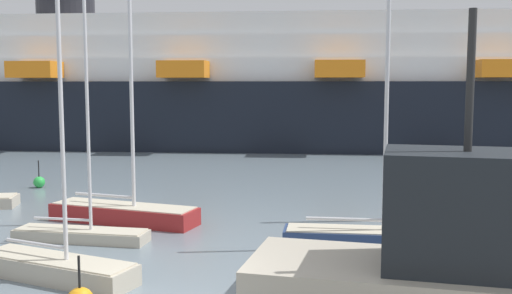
{
  "coord_description": "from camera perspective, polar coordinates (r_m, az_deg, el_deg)",
  "views": [
    {
      "loc": [
        3.55,
        -12.56,
        5.28
      ],
      "look_at": [
        0.0,
        16.6,
        2.13
      ],
      "focal_mm": 41.13,
      "sensor_mm": 36.0,
      "label": 1
    }
  ],
  "objects": [
    {
      "name": "sailboat_3",
      "position": [
        17.06,
        -18.88,
        -10.72
      ],
      "size": [
        4.91,
        2.6,
        8.64
      ],
      "rotation": [
        0.0,
        0.0,
        -0.31
      ],
      "color": "#BCB29E",
      "rests_on": "ground_plane"
    },
    {
      "name": "channel_buoy_1",
      "position": [
        32.05,
        -20.34,
        -3.2
      ],
      "size": [
        0.58,
        0.58,
        1.41
      ],
      "color": "green",
      "rests_on": "ground_plane"
    },
    {
      "name": "fishing_boat_1",
      "position": [
        14.3,
        18.48,
        -10.08
      ],
      "size": [
        9.27,
        4.28,
        6.92
      ],
      "rotation": [
        0.0,
        0.0,
        -0.13
      ],
      "color": "#BCB29E",
      "rests_on": "ground_plane"
    },
    {
      "name": "sailboat_4",
      "position": [
        25.43,
        22.86,
        -4.76
      ],
      "size": [
        7.41,
        3.71,
        13.89
      ],
      "rotation": [
        0.0,
        0.0,
        -0.3
      ],
      "color": "maroon",
      "rests_on": "ground_plane"
    },
    {
      "name": "sailboat_5",
      "position": [
        23.1,
        -12.74,
        -5.95
      ],
      "size": [
        6.04,
        2.74,
        10.22
      ],
      "rotation": [
        0.0,
        0.0,
        -0.23
      ],
      "color": "maroon",
      "rests_on": "ground_plane"
    },
    {
      "name": "sailboat_7",
      "position": [
        19.54,
        11.01,
        -8.28
      ],
      "size": [
        5.56,
        1.31,
        9.0
      ],
      "rotation": [
        0.0,
        0.0,
        -0.01
      ],
      "color": "navy",
      "rests_on": "ground_plane"
    },
    {
      "name": "sailboat_0",
      "position": [
        20.82,
        -16.63,
        -7.68
      ],
      "size": [
        4.66,
        1.34,
        8.3
      ],
      "rotation": [
        0.0,
        0.0,
        -0.06
      ],
      "color": "#BCB29E",
      "rests_on": "ground_plane"
    },
    {
      "name": "cruise_ship",
      "position": [
        51.42,
        0.91,
        5.84
      ],
      "size": [
        100.36,
        18.28,
        15.89
      ],
      "rotation": [
        0.0,
        0.0,
        0.03
      ],
      "color": "black",
      "rests_on": "ground_plane"
    }
  ]
}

